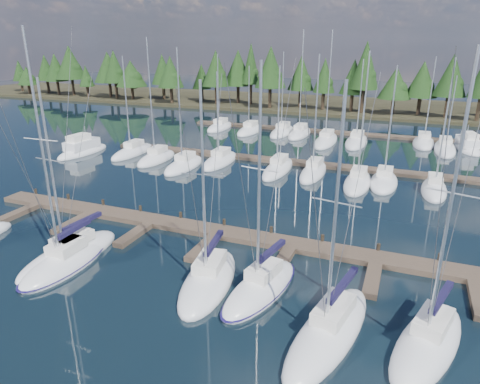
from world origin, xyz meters
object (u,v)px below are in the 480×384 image
at_px(front_sailboat_5, 329,331).
at_px(motor_yacht_left, 82,150).
at_px(front_sailboat_1, 65,262).
at_px(front_sailboat_6, 428,342).
at_px(front_sailboat_4, 261,287).
at_px(front_sailboat_3, 208,280).
at_px(front_sailboat_2, 70,255).
at_px(main_dock, 216,235).
at_px(motor_yacht_right, 467,146).

bearing_deg(front_sailboat_5, motor_yacht_left, 146.10).
relative_size(front_sailboat_1, front_sailboat_6, 1.06).
height_order(front_sailboat_4, motor_yacht_left, front_sailboat_4).
bearing_deg(front_sailboat_5, front_sailboat_3, 164.76).
relative_size(front_sailboat_2, front_sailboat_5, 0.96).
bearing_deg(front_sailboat_1, front_sailboat_5, -2.04).
distance_m(main_dock, front_sailboat_1, 10.98).
distance_m(front_sailboat_2, front_sailboat_5, 18.61).
xyz_separation_m(front_sailboat_4, motor_yacht_right, (15.16, 44.46, 0.16)).
bearing_deg(front_sailboat_5, main_dock, 140.75).
xyz_separation_m(front_sailboat_6, motor_yacht_left, (-42.88, 24.70, 0.17)).
distance_m(main_dock, front_sailboat_2, 10.63).
height_order(front_sailboat_2, front_sailboat_6, front_sailboat_6).
bearing_deg(front_sailboat_1, motor_yacht_left, 128.75).
bearing_deg(front_sailboat_3, main_dock, 110.79).
bearing_deg(front_sailboat_2, main_dock, 40.06).
distance_m(front_sailboat_6, motor_yacht_right, 46.48).
height_order(front_sailboat_1, motor_yacht_right, front_sailboat_1).
bearing_deg(motor_yacht_left, front_sailboat_3, -37.89).
relative_size(front_sailboat_4, front_sailboat_5, 1.04).
bearing_deg(front_sailboat_3, front_sailboat_2, -177.14).
bearing_deg(front_sailboat_4, main_dock, 134.14).
relative_size(front_sailboat_2, front_sailboat_3, 0.99).
bearing_deg(front_sailboat_3, motor_yacht_right, 67.57).
distance_m(front_sailboat_2, front_sailboat_3, 10.55).
height_order(front_sailboat_4, front_sailboat_5, front_sailboat_4).
bearing_deg(front_sailboat_3, front_sailboat_1, -171.33).
relative_size(front_sailboat_2, motor_yacht_left, 1.50).
height_order(front_sailboat_1, front_sailboat_6, front_sailboat_1).
height_order(front_sailboat_2, front_sailboat_4, front_sailboat_4).
relative_size(front_sailboat_3, motor_yacht_left, 1.52).
distance_m(front_sailboat_2, motor_yacht_right, 53.88).
relative_size(motor_yacht_left, motor_yacht_right, 1.03).
bearing_deg(motor_yacht_left, main_dock, -31.70).
bearing_deg(front_sailboat_6, front_sailboat_4, 170.00).
height_order(front_sailboat_4, front_sailboat_6, front_sailboat_6).
bearing_deg(front_sailboat_5, front_sailboat_6, 10.88).
bearing_deg(front_sailboat_4, front_sailboat_1, -171.82).
height_order(front_sailboat_3, front_sailboat_5, front_sailboat_5).
xyz_separation_m(front_sailboat_5, front_sailboat_6, (4.76, 0.91, 0.02)).
relative_size(front_sailboat_3, motor_yacht_right, 1.57).
bearing_deg(front_sailboat_2, front_sailboat_1, -65.32).
bearing_deg(motor_yacht_right, front_sailboat_1, -121.64).
relative_size(front_sailboat_2, front_sailboat_6, 0.87).
height_order(main_dock, motor_yacht_right, motor_yacht_right).
relative_size(front_sailboat_2, front_sailboat_4, 0.92).
bearing_deg(front_sailboat_1, front_sailboat_4, 8.18).
height_order(front_sailboat_6, motor_yacht_right, front_sailboat_6).
bearing_deg(front_sailboat_4, front_sailboat_2, -176.21).
bearing_deg(motor_yacht_left, front_sailboat_4, -34.55).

